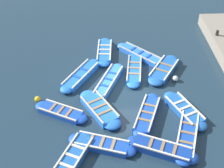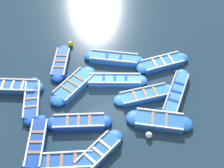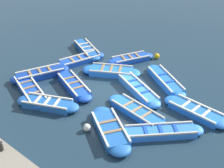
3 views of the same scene
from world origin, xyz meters
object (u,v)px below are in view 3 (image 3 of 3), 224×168
(boat_end_of_row, at_px, (196,111))
(boat_drifting, at_px, (110,130))
(bollard_mid_north, at_px, (0,146))
(boat_outer_right, at_px, (131,59))
(boat_centre, at_px, (87,49))
(boat_tucked, at_px, (138,89))
(buoy_orange_near, at_px, (87,127))
(boat_far_corner, at_px, (30,90))
(boat_inner_gap, at_px, (48,104))
(buoy_yellow_far, at_px, (157,56))
(boat_near_quay, at_px, (74,85))
(boat_outer_left, at_px, (160,132))
(boat_stern_in, at_px, (165,81))
(boat_bow_out, at_px, (80,60))
(boat_broadside, at_px, (111,71))
(boat_mid_row, at_px, (40,74))
(boat_alongside, at_px, (137,112))

(boat_end_of_row, height_order, boat_drifting, boat_drifting)
(boat_drifting, xyz_separation_m, bollard_mid_north, (-4.11, 1.88, 0.81))
(boat_outer_right, distance_m, boat_end_of_row, 6.22)
(boat_drifting, bearing_deg, boat_centre, 50.88)
(boat_tucked, height_order, buoy_orange_near, boat_tucked)
(boat_far_corner, height_order, boat_drifting, boat_drifting)
(boat_end_of_row, bearing_deg, boat_inner_gap, 125.23)
(buoy_orange_near, relative_size, buoy_yellow_far, 1.02)
(boat_near_quay, height_order, boat_outer_left, boat_near_quay)
(boat_near_quay, relative_size, boat_outer_right, 1.14)
(boat_stern_in, xyz_separation_m, boat_bow_out, (-1.20, 5.43, -0.02))
(buoy_yellow_far, bearing_deg, boat_centre, 117.74)
(boat_broadside, bearing_deg, boat_centre, 68.34)
(boat_mid_row, xyz_separation_m, boat_far_corner, (-1.39, -0.86, -0.04))
(boat_mid_row, xyz_separation_m, buoy_yellow_far, (6.34, -3.81, -0.03))
(boat_inner_gap, height_order, buoy_orange_near, boat_inner_gap)
(boat_near_quay, bearing_deg, boat_bow_out, 38.22)
(boat_stern_in, distance_m, boat_centre, 6.19)
(boat_outer_right, relative_size, boat_drifting, 0.90)
(boat_drifting, bearing_deg, boat_mid_row, 79.47)
(boat_tucked, distance_m, buoy_orange_near, 4.04)
(boat_outer_left, xyz_separation_m, boat_bow_out, (2.68, 7.57, -0.00))
(boat_outer_left, distance_m, boat_far_corner, 7.30)
(buoy_yellow_far, bearing_deg, boat_inner_gap, 171.32)
(boat_bow_out, relative_size, boat_alongside, 0.93)
(boat_inner_gap, bearing_deg, boat_stern_in, -30.11)
(boat_broadside, relative_size, buoy_orange_near, 10.09)
(bollard_mid_north, bearing_deg, boat_mid_row, 39.53)
(boat_outer_left, height_order, boat_end_of_row, boat_end_of_row)
(boat_near_quay, xyz_separation_m, boat_mid_row, (-0.41, 2.33, 0.02))
(boat_inner_gap, bearing_deg, boat_centre, 26.63)
(boat_near_quay, relative_size, boat_tucked, 0.95)
(boat_near_quay, xyz_separation_m, boat_drifting, (-1.56, -3.90, 0.00))
(buoy_orange_near, height_order, buoy_yellow_far, buoy_orange_near)
(boat_drifting, xyz_separation_m, boat_tucked, (3.49, 1.02, 0.00))
(boat_end_of_row, relative_size, boat_inner_gap, 1.05)
(boat_stern_in, xyz_separation_m, buoy_orange_near, (-5.71, 0.53, -0.01))
(boat_outer_right, bearing_deg, boat_bow_out, 132.94)
(boat_end_of_row, distance_m, boat_bow_out, 8.03)
(buoy_yellow_far, bearing_deg, buoy_orange_near, -169.24)
(boat_mid_row, relative_size, buoy_orange_near, 10.08)
(boat_centre, bearing_deg, boat_near_quay, -144.89)
(boat_drifting, xyz_separation_m, buoy_yellow_far, (7.49, 2.42, -0.01))
(boat_near_quay, relative_size, bollard_mid_north, 10.09)
(boat_drifting, bearing_deg, boat_tucked, 16.30)
(boat_far_corner, xyz_separation_m, boat_bow_out, (4.20, 0.43, -0.01))
(boat_drifting, relative_size, buoy_yellow_far, 10.31)
(boat_centre, relative_size, boat_alongside, 0.95)
(boat_near_quay, xyz_separation_m, boat_end_of_row, (2.10, -6.14, -0.02))
(boat_near_quay, distance_m, boat_bow_out, 3.06)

